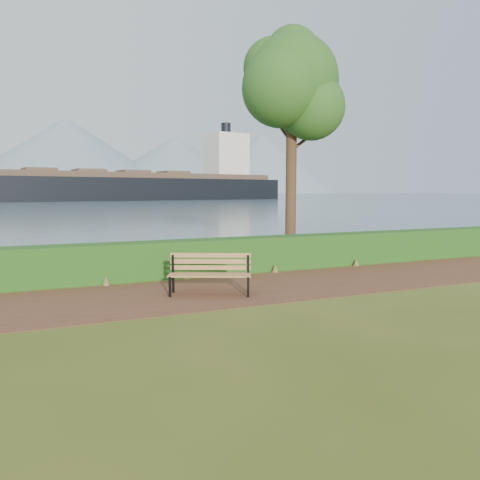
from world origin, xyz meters
name	(u,v)px	position (x,y,z in m)	size (l,w,h in m)	color
ground	(256,291)	(0.00, 0.00, 0.00)	(140.00, 140.00, 0.00)	#445217
path	(250,288)	(0.00, 0.30, 0.01)	(40.00, 3.40, 0.01)	brown
hedge	(217,256)	(0.00, 2.60, 0.50)	(32.00, 0.85, 1.00)	#194313
water	(47,195)	(0.00, 260.00, 0.01)	(700.00, 510.00, 0.00)	#405668
mountains	(29,159)	(-9.17, 406.05, 27.70)	(585.00, 190.00, 70.00)	gray
bench	(210,271)	(-1.13, 0.07, 0.54)	(1.93, 1.27, 0.94)	black
tree	(292,86)	(3.36, 4.26, 5.89)	(3.83, 3.42, 7.92)	#352315
cargo_ship	(154,187)	(22.49, 107.78, 3.42)	(76.58, 24.76, 22.97)	black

